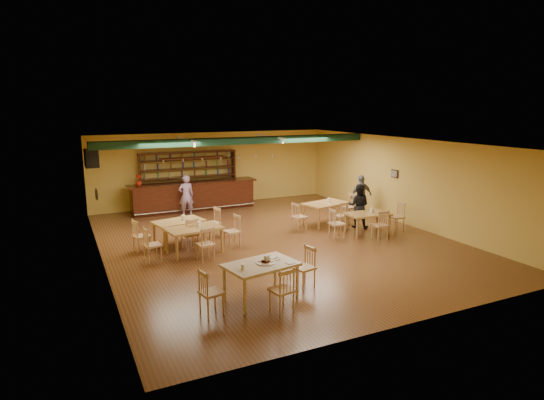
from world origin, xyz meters
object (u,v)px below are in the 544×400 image
dining_table_b (325,214)px  near_table (261,281)px  dining_table_d (367,223)px  patron_right_a (358,206)px  patron_bar (186,196)px  dining_table_a (179,232)px  dining_table_c (194,241)px  bar_counter (194,196)px

dining_table_b → near_table: near_table is taller
dining_table_d → patron_right_a: 0.92m
dining_table_b → dining_table_d: dining_table_b is taller
dining_table_b → patron_bar: bearing=128.0°
dining_table_a → patron_bar: patron_bar is taller
dining_table_c → patron_bar: (0.97, 4.46, 0.40)m
patron_bar → dining_table_a: bearing=74.3°
dining_table_c → patron_right_a: (5.82, 0.35, 0.37)m
dining_table_c → dining_table_d: dining_table_c is taller
dining_table_d → dining_table_c: bearing=178.2°
dining_table_d → near_table: size_ratio=0.92×
dining_table_d → bar_counter: bearing=128.5°
near_table → patron_right_a: bearing=25.8°
patron_bar → patron_right_a: bearing=142.6°
dining_table_a → patron_bar: (1.14, 3.39, 0.42)m
dining_table_c → near_table: near_table is taller
bar_counter → patron_bar: 0.99m
dining_table_c → near_table: size_ratio=1.00×
patron_right_a → patron_bar: bearing=1.8°
patron_bar → dining_table_b: bearing=143.6°
patron_right_a → dining_table_d: bearing=117.4°
dining_table_d → patron_bar: 6.77m
dining_table_a → dining_table_c: 1.09m
dining_table_c → patron_right_a: bearing=-4.8°
bar_counter → dining_table_c: bearing=-105.7°
dining_table_c → near_table: (0.43, -3.61, 0.03)m
dining_table_d → patron_bar: patron_bar is taller
bar_counter → dining_table_d: 7.07m
near_table → dining_table_c: bearing=86.3°
dining_table_c → patron_bar: bearing=69.4°
patron_bar → dining_table_d: bearing=136.2°
dining_table_c → near_table: 3.64m
dining_table_d → near_table: 6.07m
dining_table_b → dining_table_c: dining_table_b is taller
bar_counter → dining_table_b: size_ratio=3.29×
patron_bar → dining_table_c: bearing=80.6°
dining_table_c → dining_table_a: bearing=90.4°
bar_counter → patron_right_a: 6.57m
near_table → patron_bar: 8.10m
near_table → patron_bar: size_ratio=0.97×
dining_table_d → patron_bar: bearing=136.2°
dining_table_a → patron_right_a: 6.04m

